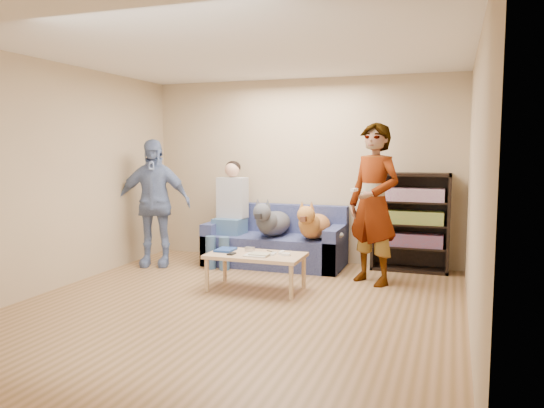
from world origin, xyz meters
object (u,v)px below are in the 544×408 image
at_px(camera_silver, 250,249).
at_px(bookshelf, 411,220).
at_px(person_standing_left, 153,203).
at_px(person_seated, 230,209).
at_px(sofa, 276,245).
at_px(coffee_table, 256,258).
at_px(person_standing_right, 374,204).
at_px(dog_tan, 313,225).
at_px(dog_gray, 272,222).
at_px(notebook_blue, 226,250).

height_order(camera_silver, bookshelf, bookshelf).
distance_m(person_standing_left, bookshelf, 3.49).
height_order(camera_silver, person_seated, person_seated).
bearing_deg(bookshelf, sofa, -172.60).
distance_m(person_seated, coffee_table, 1.54).
distance_m(person_standing_right, bookshelf, 0.95).
relative_size(person_seated, dog_tan, 1.28).
distance_m(camera_silver, person_seated, 1.36).
xyz_separation_m(sofa, dog_gray, (-0.00, -0.17, 0.34)).
distance_m(person_standing_left, coffee_table, 2.00).
relative_size(dog_gray, dog_tan, 1.08).
bearing_deg(coffee_table, person_standing_left, 157.55).
distance_m(dog_tan, coffee_table, 1.23).
bearing_deg(person_standing_left, sofa, 3.73).
height_order(dog_tan, bookshelf, bookshelf).
bearing_deg(bookshelf, coffee_table, -135.16).
distance_m(person_standing_right, dog_tan, 0.99).
bearing_deg(dog_gray, coffee_table, -79.88).
xyz_separation_m(dog_tan, bookshelf, (1.21, 0.43, 0.06)).
height_order(sofa, bookshelf, bookshelf).
relative_size(person_standing_left, coffee_table, 1.59).
distance_m(person_standing_right, notebook_blue, 1.84).
relative_size(sofa, person_seated, 1.29).
bearing_deg(bookshelf, notebook_blue, -142.42).
distance_m(dog_gray, coffee_table, 1.23).
height_order(notebook_blue, bookshelf, bookshelf).
bearing_deg(person_seated, camera_silver, -56.26).
relative_size(dog_tan, bookshelf, 0.88).
xyz_separation_m(person_seated, coffee_table, (0.86, -1.22, -0.40)).
bearing_deg(bookshelf, dog_tan, -160.36).
distance_m(person_standing_right, dog_gray, 1.53).
bearing_deg(person_seated, sofa, 11.09).
bearing_deg(person_standing_right, coffee_table, -116.74).
relative_size(person_standing_right, coffee_table, 1.75).
bearing_deg(person_standing_right, camera_silver, -123.14).
height_order(person_seated, coffee_table, person_seated).
height_order(camera_silver, coffee_table, camera_silver).
height_order(sofa, person_seated, person_seated).
relative_size(notebook_blue, coffee_table, 0.24).
distance_m(notebook_blue, sofa, 1.32).
relative_size(dog_gray, coffee_table, 1.12).
bearing_deg(dog_tan, coffee_table, -108.21).
xyz_separation_m(notebook_blue, camera_silver, (0.28, 0.07, 0.01)).
distance_m(dog_gray, bookshelf, 1.85).
distance_m(sofa, dog_gray, 0.38).
bearing_deg(dog_gray, camera_silver, -85.10).
bearing_deg(person_standing_left, coffee_table, -39.79).
bearing_deg(camera_silver, coffee_table, -45.00).
bearing_deg(person_standing_right, sofa, -170.97).
relative_size(camera_silver, dog_tan, 0.10).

